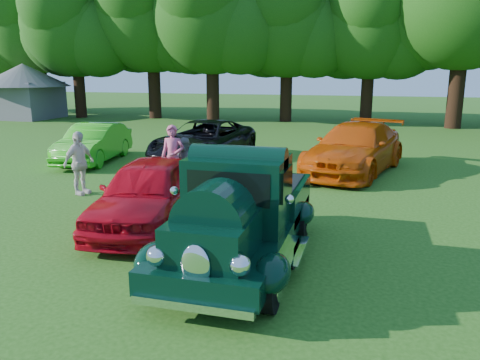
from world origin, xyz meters
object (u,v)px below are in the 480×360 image
(spectator_white, at_px, (79,163))
(spectator_grey, at_px, (185,163))
(gazebo, at_px, (24,85))
(spectator_pink, at_px, (173,157))
(red_convertible, at_px, (149,192))
(hero_pickup, at_px, (242,216))
(back_car_orange, at_px, (355,148))
(back_car_black, at_px, (204,141))
(back_car_lime, at_px, (94,143))

(spectator_white, bearing_deg, spectator_grey, -47.84)
(spectator_white, bearing_deg, gazebo, 55.28)
(spectator_pink, bearing_deg, spectator_grey, 24.92)
(red_convertible, height_order, gazebo, gazebo)
(spectator_grey, bearing_deg, gazebo, 155.70)
(spectator_pink, bearing_deg, hero_pickup, -61.35)
(back_car_orange, bearing_deg, back_car_black, -169.97)
(spectator_grey, xyz_separation_m, spectator_white, (-2.57, -1.47, 0.14))
(red_convertible, bearing_deg, hero_pickup, -37.06)
(hero_pickup, xyz_separation_m, spectator_pink, (-3.35, 4.61, 0.08))
(red_convertible, relative_size, back_car_black, 0.80)
(red_convertible, distance_m, spectator_grey, 3.45)
(red_convertible, height_order, back_car_black, back_car_black)
(spectator_white, bearing_deg, red_convertible, -109.73)
(spectator_grey, bearing_deg, back_car_orange, 53.94)
(back_car_lime, bearing_deg, gazebo, 126.90)
(spectator_pink, xyz_separation_m, gazebo, (-18.69, 16.48, 1.46))
(back_car_orange, relative_size, spectator_grey, 3.80)
(back_car_black, height_order, back_car_orange, back_car_orange)
(back_car_orange, bearing_deg, spectator_pink, -127.38)
(back_car_orange, xyz_separation_m, spectator_grey, (-4.71, -3.64, -0.08))
(hero_pickup, relative_size, spectator_white, 2.84)
(back_car_lime, height_order, spectator_white, spectator_white)
(hero_pickup, relative_size, red_convertible, 1.13)
(back_car_lime, bearing_deg, spectator_white, -71.43)
(red_convertible, bearing_deg, spectator_grey, 90.19)
(back_car_orange, height_order, gazebo, gazebo)
(back_car_black, bearing_deg, gazebo, 151.47)
(red_convertible, relative_size, back_car_lime, 1.02)
(back_car_lime, relative_size, spectator_pink, 2.32)
(spectator_white, bearing_deg, hero_pickup, -108.17)
(back_car_orange, distance_m, spectator_grey, 5.95)
(gazebo, bearing_deg, spectator_grey, -40.60)
(hero_pickup, bearing_deg, spectator_pink, 126.01)
(back_car_lime, xyz_separation_m, back_car_black, (3.99, 1.24, 0.05))
(red_convertible, bearing_deg, back_car_lime, 122.29)
(spectator_pink, height_order, spectator_grey, spectator_pink)
(back_car_lime, relative_size, back_car_black, 0.79)
(hero_pickup, distance_m, spectator_pink, 5.69)
(back_car_orange, bearing_deg, spectator_white, -129.73)
(hero_pickup, relative_size, back_car_black, 0.91)
(hero_pickup, bearing_deg, back_car_orange, 78.79)
(back_car_black, relative_size, spectator_pink, 2.95)
(back_car_lime, relative_size, spectator_grey, 2.91)
(red_convertible, height_order, spectator_white, spectator_white)
(back_car_black, xyz_separation_m, spectator_white, (-1.65, -5.62, 0.12))
(back_car_orange, bearing_deg, back_car_lime, -160.40)
(back_car_black, distance_m, back_car_orange, 5.66)
(red_convertible, distance_m, back_car_black, 7.70)
(back_car_black, bearing_deg, hero_pickup, -60.77)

